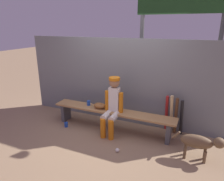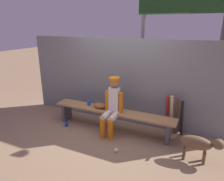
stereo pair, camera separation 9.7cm
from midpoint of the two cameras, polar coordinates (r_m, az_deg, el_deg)
The scene contains 14 objects.
ground_plane at distance 4.65m, azimuth 0.61°, elevation -10.82°, with size 30.00×30.00×0.00m, color #937556.
chainlink_fence at distance 4.73m, azimuth 3.27°, elevation 2.52°, with size 4.91×0.03×1.97m, color slate.
dugout_bench at distance 4.48m, azimuth 0.62°, elevation -6.68°, with size 2.75×0.36×0.47m.
player_seated at distance 4.26m, azimuth 0.69°, elevation -3.82°, with size 0.41×0.55×1.21m.
baseball_glove at distance 4.54m, azimuth -2.81°, elevation -4.20°, with size 0.28×0.20×0.12m, color brown.
bat_aluminum_red at distance 4.57m, azimuth 15.66°, elevation -6.23°, with size 0.06×0.06×0.84m, color #B22323.
bat_wood_natural at distance 4.47m, azimuth 16.92°, elevation -6.58°, with size 0.06×0.06×0.88m, color tan.
bat_wood_dark at distance 4.49m, azimuth 18.09°, elevation -6.96°, with size 0.06×0.06×0.82m, color brown.
bat_aluminum_black at distance 4.46m, azimuth 19.49°, elevation -7.40°, with size 0.06×0.06×0.81m, color black.
baseball at distance 3.90m, azimuth 1.92°, elevation -16.34°, with size 0.07×0.07×0.07m, color white.
cup_on_ground at distance 4.86m, azimuth -12.04°, elevation -9.17°, with size 0.08×0.08×0.11m, color #1E47AD.
cup_on_bench at distance 4.72m, azimuth -5.87°, elevation -3.46°, with size 0.08×0.08×0.11m, color #1E47AD.
scoreboard at distance 5.08m, azimuth 20.35°, elevation 20.57°, with size 2.26×0.27×3.64m.
dog at distance 3.83m, azimuth 23.91°, elevation -13.44°, with size 0.84×0.20×0.49m.
Camera 2 is at (1.73, -3.70, 2.23)m, focal length 32.68 mm.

